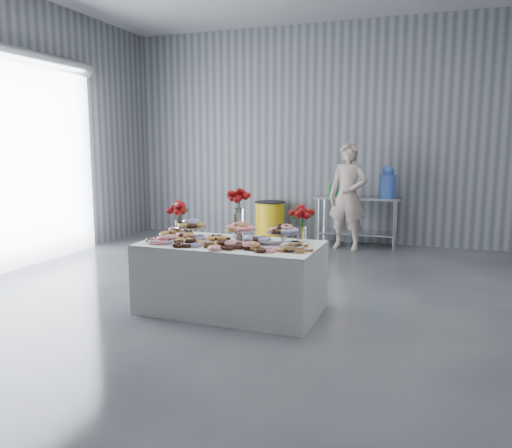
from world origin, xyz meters
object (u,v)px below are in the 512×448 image
at_px(water_jug, 388,183).
at_px(prep_table, 358,212).
at_px(display_table, 231,277).
at_px(trash_barrel, 270,221).
at_px(person, 348,197).

bearing_deg(water_jug, prep_table, 180.00).
relative_size(display_table, trash_barrel, 2.53).
xyz_separation_m(prep_table, person, (-0.13, -0.30, 0.30)).
relative_size(water_jug, person, 0.30).
height_order(prep_table, water_jug, water_jug).
bearing_deg(person, trash_barrel, 178.92).
distance_m(prep_table, trash_barrel, 1.66).
bearing_deg(water_jug, display_table, -107.40).
bearing_deg(display_table, water_jug, 72.60).
bearing_deg(display_table, trash_barrel, 102.05).
relative_size(display_table, prep_table, 1.27).
bearing_deg(trash_barrel, display_table, -77.95).
xyz_separation_m(display_table, trash_barrel, (-0.87, 4.07, 0.00)).
relative_size(prep_table, person, 0.81).
height_order(person, trash_barrel, person).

